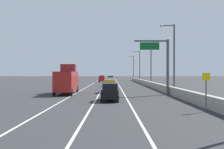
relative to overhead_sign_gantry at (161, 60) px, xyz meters
The scene contains 18 objects.
ground_plane 33.63m from the overhead_sign_gantry, 101.40° to the left, with size 320.00×320.00×0.00m, color #2D2D30.
lane_stripe_left 26.96m from the overhead_sign_gantry, 117.08° to the left, with size 0.16×130.00×0.00m, color silver.
lane_stripe_center 25.59m from the overhead_sign_gantry, 109.96° to the left, with size 0.16×130.00×0.00m, color silver.
lane_stripe_right 24.63m from the overhead_sign_gantry, 102.14° to the left, with size 0.16×130.00×0.00m, color silver.
jersey_barrier_right 9.69m from the overhead_sign_gantry, 81.16° to the left, with size 0.60×120.00×1.10m, color #9E998E.
overhead_sign_gantry is the anchor object (origin of this frame).
speed_advisory_sign 15.58m from the overhead_sign_gantry, 88.34° to the right, with size 0.60×0.11×3.00m.
lamp_post_right_second 2.23m from the overhead_sign_gantry, 36.72° to the left, with size 2.14×0.44×9.82m.
lamp_post_right_third 24.09m from the overhead_sign_gantry, 85.74° to the left, with size 2.14×0.44×9.82m.
lamp_post_right_fourth 46.83m from the overhead_sign_gantry, 87.99° to the left, with size 2.14×0.44×9.82m.
lamp_post_right_fifth 69.61m from the overhead_sign_gantry, 88.74° to the left, with size 2.14×0.44×9.82m.
car_red_0 52.37m from the overhead_sign_gantry, 101.16° to the left, with size 2.07×4.26×2.12m.
car_white_1 23.89m from the overhead_sign_gantry, 107.49° to the left, with size 2.00×4.69×1.91m.
car_silver_2 58.66m from the overhead_sign_gantry, 97.10° to the left, with size 1.93×4.29×1.97m.
car_green_3 42.95m from the overhead_sign_gantry, 99.75° to the left, with size 1.86×4.29×2.12m.
car_yellow_4 9.14m from the overhead_sign_gantry, 149.16° to the left, with size 2.00×4.52×1.95m.
car_black_5 10.77m from the overhead_sign_gantry, 133.61° to the right, with size 1.99×4.76×1.88m.
box_truck 13.57m from the overhead_sign_gantry, behind, with size 2.57×7.71×4.26m.
Camera 1 is at (-0.21, -4.09, 3.00)m, focal length 42.16 mm.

